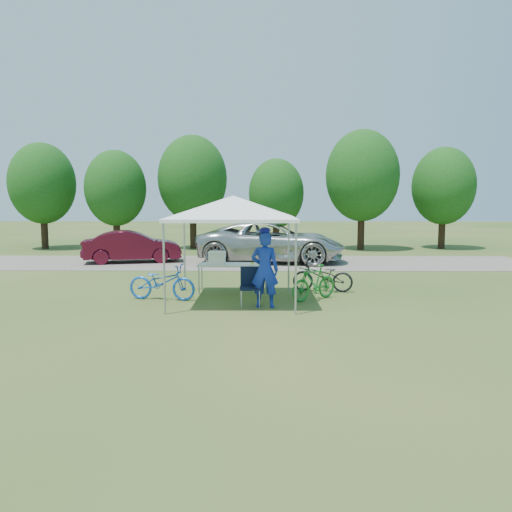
# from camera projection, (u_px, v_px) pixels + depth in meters

# --- Properties ---
(ground) EXTENTS (100.00, 100.00, 0.00)m
(ground) POSITION_uv_depth(u_px,v_px,m) (234.00, 301.00, 12.94)
(ground) COLOR #2D5119
(ground) RESTS_ON ground
(gravel_strip) EXTENTS (24.00, 5.00, 0.02)m
(gravel_strip) POSITION_uv_depth(u_px,v_px,m) (244.00, 263.00, 20.89)
(gravel_strip) COLOR gray
(gravel_strip) RESTS_ON ground
(canopy) EXTENTS (4.53, 4.53, 3.00)m
(canopy) POSITION_uv_depth(u_px,v_px,m) (233.00, 199.00, 12.65)
(canopy) COLOR #A5A5AA
(canopy) RESTS_ON ground
(treeline) EXTENTS (24.89, 4.28, 6.30)m
(treeline) POSITION_uv_depth(u_px,v_px,m) (243.00, 183.00, 26.51)
(treeline) COLOR #382314
(treeline) RESTS_ON ground
(folding_table) EXTENTS (1.97, 0.82, 0.81)m
(folding_table) POSITION_uv_depth(u_px,v_px,m) (233.00, 265.00, 14.17)
(folding_table) COLOR white
(folding_table) RESTS_ON ground
(folding_chair) EXTENTS (0.53, 0.55, 0.96)m
(folding_chair) POSITION_uv_depth(u_px,v_px,m) (250.00, 283.00, 12.35)
(folding_chair) COLOR black
(folding_chair) RESTS_ON ground
(cooler) EXTENTS (0.49, 0.33, 0.35)m
(cooler) POSITION_uv_depth(u_px,v_px,m) (217.00, 258.00, 14.15)
(cooler) COLOR white
(cooler) RESTS_ON folding_table
(ice_cream_cup) EXTENTS (0.07, 0.07, 0.05)m
(ice_cream_cup) POSITION_uv_depth(u_px,v_px,m) (252.00, 263.00, 14.11)
(ice_cream_cup) COLOR yellow
(ice_cream_cup) RESTS_ON folding_table
(cyclist) EXTENTS (0.73, 0.54, 1.85)m
(cyclist) POSITION_uv_depth(u_px,v_px,m) (265.00, 270.00, 12.12)
(cyclist) COLOR #142DA4
(cyclist) RESTS_ON ground
(bike_blue) EXTENTS (1.89, 0.94, 0.95)m
(bike_blue) POSITION_uv_depth(u_px,v_px,m) (162.00, 282.00, 13.09)
(bike_blue) COLOR blue
(bike_blue) RESTS_ON ground
(bike_green) EXTENTS (1.47, 1.30, 0.92)m
(bike_green) POSITION_uv_depth(u_px,v_px,m) (314.00, 283.00, 13.07)
(bike_green) COLOR #1A7624
(bike_green) RESTS_ON ground
(bike_dark) EXTENTS (1.79, 0.89, 0.90)m
(bike_dark) POSITION_uv_depth(u_px,v_px,m) (323.00, 276.00, 14.26)
(bike_dark) COLOR black
(bike_dark) RESTS_ON ground
(minivan) EXTENTS (6.39, 3.39, 1.71)m
(minivan) POSITION_uv_depth(u_px,v_px,m) (271.00, 242.00, 20.98)
(minivan) COLOR beige
(minivan) RESTS_ON gravel_strip
(sedan) EXTENTS (4.24, 2.32, 1.33)m
(sedan) POSITION_uv_depth(u_px,v_px,m) (132.00, 246.00, 20.91)
(sedan) COLOR #4E0D1D
(sedan) RESTS_ON gravel_strip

